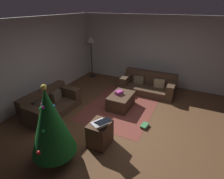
{
  "coord_description": "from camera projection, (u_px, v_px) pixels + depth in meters",
  "views": [
    {
      "loc": [
        -3.68,
        -1.41,
        2.92
      ],
      "look_at": [
        0.4,
        0.58,
        0.75
      ],
      "focal_mm": 28.71,
      "sensor_mm": 36.0,
      "label": 1
    }
  ],
  "objects": [
    {
      "name": "tv_remote",
      "position": [
        119.0,
        93.0,
        5.57
      ],
      "size": [
        0.06,
        0.16,
        0.02
      ],
      "primitive_type": "cube",
      "rotation": [
        0.0,
        0.0,
        -0.08
      ],
      "color": "black",
      "rests_on": "ottoman"
    },
    {
      "name": "couch_left",
      "position": [
        50.0,
        104.0,
        5.25
      ],
      "size": [
        1.68,
        0.94,
        0.67
      ],
      "rotation": [
        0.0,
        0.0,
        3.1
      ],
      "color": "#473323",
      "rests_on": "ground_plane"
    },
    {
      "name": "ground_plane",
      "position": [
        125.0,
        125.0,
        4.8
      ],
      "size": [
        6.4,
        6.4,
        0.0
      ],
      "primitive_type": "plane",
      "color": "brown"
    },
    {
      "name": "corner_partition",
      "position": [
        157.0,
        51.0,
        6.79
      ],
      "size": [
        0.12,
        6.4,
        2.6
      ],
      "primitive_type": "cube",
      "color": "#B5B0AB",
      "rests_on": "ground_plane"
    },
    {
      "name": "ottoman",
      "position": [
        121.0,
        101.0,
        5.55
      ],
      "size": [
        0.9,
        0.62,
        0.42
      ],
      "primitive_type": "cube",
      "color": "#473323",
      "rests_on": "ground_plane"
    },
    {
      "name": "corner_lamp",
      "position": [
        91.0,
        42.0,
        7.41
      ],
      "size": [
        0.36,
        0.36,
        1.74
      ],
      "color": "black",
      "rests_on": "ground_plane"
    },
    {
      "name": "side_table",
      "position": [
        100.0,
        134.0,
        4.03
      ],
      "size": [
        0.52,
        0.44,
        0.57
      ],
      "primitive_type": "cube",
      "color": "#4C3323",
      "rests_on": "ground_plane"
    },
    {
      "name": "laptop",
      "position": [
        101.0,
        122.0,
        3.84
      ],
      "size": [
        0.48,
        0.51,
        0.18
      ],
      "color": "silver",
      "rests_on": "side_table"
    },
    {
      "name": "rear_partition",
      "position": [
        31.0,
        63.0,
        5.48
      ],
      "size": [
        6.4,
        0.12,
        2.6
      ],
      "primitive_type": "cube",
      "color": "#BCB7B2",
      "rests_on": "ground_plane"
    },
    {
      "name": "couch_right",
      "position": [
        148.0,
        85.0,
        6.5
      ],
      "size": [
        0.86,
        1.89,
        0.72
      ],
      "rotation": [
        0.0,
        0.0,
        1.57
      ],
      "color": "#473323",
      "rests_on": "ground_plane"
    },
    {
      "name": "gift_box",
      "position": [
        119.0,
        93.0,
        5.47
      ],
      "size": [
        0.28,
        0.24,
        0.11
      ],
      "primitive_type": "cube",
      "rotation": [
        0.0,
        0.0,
        -0.38
      ],
      "color": "#B23F8C",
      "rests_on": "ottoman"
    },
    {
      "name": "book_stack",
      "position": [
        145.0,
        126.0,
        4.68
      ],
      "size": [
        0.28,
        0.22,
        0.07
      ],
      "color": "#4C423D",
      "rests_on": "ground_plane"
    },
    {
      "name": "area_rug",
      "position": [
        121.0,
        107.0,
        5.64
      ],
      "size": [
        2.6,
        2.0,
        0.01
      ],
      "primitive_type": "cube",
      "color": "brown",
      "rests_on": "ground_plane"
    },
    {
      "name": "christmas_tree",
      "position": [
        50.0,
        122.0,
        3.32
      ],
      "size": [
        0.88,
        0.88,
        1.71
      ],
      "color": "brown",
      "rests_on": "ground_plane"
    }
  ]
}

